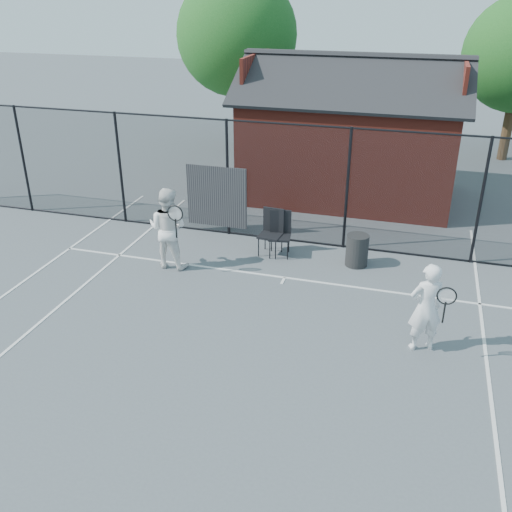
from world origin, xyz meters
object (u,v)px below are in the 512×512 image
(waste_bin, at_px, (357,250))
(player_front, at_px, (426,307))
(chair_right, at_px, (280,235))
(clubhouse, at_px, (350,143))
(chair_left, at_px, (270,233))
(player_back, at_px, (168,228))

(waste_bin, bearing_deg, player_front, -62.99)
(player_front, xyz_separation_m, chair_right, (-3.39, 3.04, -0.32))
(clubhouse, relative_size, player_front, 3.86)
(waste_bin, bearing_deg, chair_left, 180.00)
(chair_left, bearing_deg, player_front, -34.27)
(clubhouse, xyz_separation_m, chair_left, (-1.13, -4.90, -1.06))
(player_back, xyz_separation_m, chair_right, (2.30, 1.24, -0.41))
(player_back, relative_size, waste_bin, 2.51)
(clubhouse, relative_size, waste_bin, 8.65)
(player_back, xyz_separation_m, chair_left, (2.07, 1.24, -0.40))
(clubhouse, xyz_separation_m, chair_right, (-0.91, -4.90, -1.08))
(clubhouse, height_order, chair_right, clubhouse)
(player_front, bearing_deg, chair_left, 139.99)
(waste_bin, bearing_deg, player_back, -163.26)
(clubhouse, distance_m, player_front, 8.35)
(player_front, xyz_separation_m, chair_left, (-3.62, 3.04, -0.30))
(player_front, height_order, chair_left, player_front)
(clubhouse, relative_size, chair_left, 5.98)
(player_back, height_order, waste_bin, player_back)
(player_front, height_order, player_back, player_back)
(chair_right, distance_m, waste_bin, 1.85)
(clubhouse, xyz_separation_m, waste_bin, (0.94, -4.90, -1.23))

